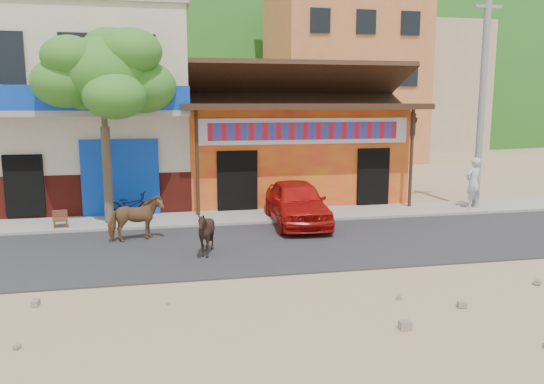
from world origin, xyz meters
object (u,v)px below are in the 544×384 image
(red_car, at_px, (297,202))
(pedestrian, at_px, (473,183))
(utility_pole, at_px, (482,94))
(cow_dark, at_px, (206,233))
(scooter, at_px, (130,205))
(cafe_chair_left, at_px, (60,212))
(tree, at_px, (105,126))
(cow_tan, at_px, (136,219))

(red_car, distance_m, pedestrian, 6.73)
(utility_pole, distance_m, cow_dark, 11.47)
(scooter, relative_size, cafe_chair_left, 1.75)
(tree, height_order, cow_tan, tree)
(tree, bearing_deg, cafe_chair_left, -166.95)
(tree, height_order, pedestrian, tree)
(scooter, bearing_deg, cow_tan, -160.61)
(tree, distance_m, red_car, 6.34)
(tree, relative_size, cow_tan, 4.06)
(utility_pole, relative_size, cow_tan, 5.42)
(cow_dark, xyz_separation_m, scooter, (-2.11, 4.50, -0.08))
(cow_tan, xyz_separation_m, cafe_chair_left, (-2.32, 1.82, -0.08))
(cow_dark, relative_size, pedestrian, 0.64)
(tree, bearing_deg, utility_pole, 0.90)
(cow_tan, bearing_deg, utility_pole, -95.46)
(red_car, xyz_separation_m, scooter, (-5.19, 1.53, -0.19))
(pedestrian, relative_size, cafe_chair_left, 1.96)
(scooter, xyz_separation_m, pedestrian, (11.86, -0.67, 0.48))
(tree, bearing_deg, cow_tan, -66.78)
(tree, bearing_deg, red_car, -9.80)
(utility_pole, distance_m, red_car, 7.88)
(tree, height_order, scooter, tree)
(tree, xyz_separation_m, cow_dark, (2.71, -3.97, -2.50))
(red_car, xyz_separation_m, cafe_chair_left, (-7.19, 0.68, -0.15))
(cow_dark, bearing_deg, red_car, 100.55)
(cow_tan, distance_m, pedestrian, 11.71)
(pedestrian, bearing_deg, scooter, -19.55)
(cow_dark, bearing_deg, cow_tan, -168.97)
(cow_dark, bearing_deg, utility_pole, 79.10)
(cow_dark, bearing_deg, pedestrian, 78.11)
(utility_pole, height_order, cow_tan, utility_pole)
(cow_dark, relative_size, red_car, 0.29)
(cow_dark, xyz_separation_m, cafe_chair_left, (-4.11, 3.64, -0.04))
(utility_pole, xyz_separation_m, cow_dark, (-10.09, -4.17, -3.50))
(scooter, bearing_deg, red_car, -93.86)
(tree, relative_size, utility_pole, 0.75)
(cafe_chair_left, bearing_deg, scooter, 12.78)
(red_car, bearing_deg, scooter, 166.16)
(scooter, distance_m, cafe_chair_left, 2.18)
(cow_dark, distance_m, scooter, 4.97)
(tree, xyz_separation_m, cafe_chair_left, (-1.40, -0.32, -2.54))
(tree, xyz_separation_m, scooter, (0.60, 0.53, -2.58))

